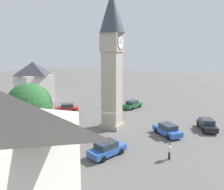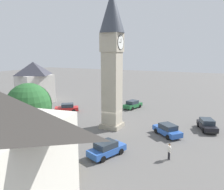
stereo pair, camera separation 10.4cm
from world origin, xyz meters
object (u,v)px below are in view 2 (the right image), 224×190
at_px(car_silver_kerb, 133,104).
at_px(tree, 29,105).
at_px(car_red_corner, 167,130).
at_px(car_black_far, 67,108).
at_px(pedestrian, 169,150).
at_px(building_terrace_right, 34,82).
at_px(car_white_side, 107,149).
at_px(clock_tower, 112,49).
at_px(car_blue_kerb, 207,125).
at_px(car_green_alley, 59,165).

xyz_separation_m(car_silver_kerb, tree, (20.66, -4.84, 3.78)).
distance_m(car_red_corner, car_black_far, 18.97).
height_order(car_red_corner, pedestrian, pedestrian).
xyz_separation_m(car_black_far, building_terrace_right, (-3.96, -11.47, 3.61)).
bearing_deg(car_red_corner, car_silver_kerb, -141.64).
xyz_separation_m(car_red_corner, building_terrace_right, (-7.64, -30.08, 3.61)).
height_order(car_black_far, tree, tree).
relative_size(car_silver_kerb, car_red_corner, 1.04).
relative_size(car_white_side, building_terrace_right, 0.50).
bearing_deg(car_red_corner, tree, -55.90).
bearing_deg(clock_tower, car_red_corner, 91.78).
xyz_separation_m(clock_tower, car_red_corner, (-0.24, 7.73, -10.13)).
bearing_deg(pedestrian, tree, -79.27).
relative_size(pedestrian, tree, 0.24).
bearing_deg(car_black_far, car_blue_kerb, 91.83).
bearing_deg(tree, car_black_far, -159.75).
distance_m(clock_tower, car_black_far, 15.37).
bearing_deg(car_white_side, tree, -84.18).
distance_m(car_silver_kerb, car_white_side, 20.23).
bearing_deg(building_terrace_right, car_blue_kerb, 84.67).
distance_m(clock_tower, car_red_corner, 12.75).
bearing_deg(building_terrace_right, car_black_far, 70.95).
xyz_separation_m(clock_tower, car_silver_kerb, (-11.56, -1.23, -10.13)).
xyz_separation_m(pedestrian, tree, (2.91, -15.35, 3.54)).
bearing_deg(car_red_corner, car_blue_kerb, 134.74).
relative_size(car_black_far, car_green_alley, 1.01).
distance_m(car_white_side, pedestrian, 6.25).
bearing_deg(car_green_alley, building_terrace_right, -131.61).
bearing_deg(pedestrian, car_blue_kerb, 165.00).
bearing_deg(car_white_side, car_silver_kerb, -166.94).
bearing_deg(car_green_alley, car_red_corner, 153.67).
bearing_deg(car_red_corner, car_white_side, -27.62).
distance_m(clock_tower, tree, 12.65).
bearing_deg(pedestrian, clock_tower, -123.72).
relative_size(clock_tower, building_terrace_right, 2.11).
height_order(clock_tower, tree, clock_tower).
relative_size(car_silver_kerb, car_white_side, 0.99).
relative_size(car_green_alley, building_terrace_right, 0.49).
xyz_separation_m(car_black_far, pedestrian, (10.11, 20.15, 0.25)).
distance_m(car_green_alley, tree, 9.06).
xyz_separation_m(car_green_alley, tree, (-3.91, -7.24, 3.78)).
distance_m(clock_tower, car_blue_kerb, 16.52).
bearing_deg(car_red_corner, building_terrace_right, -104.25).
bearing_deg(building_terrace_right, car_green_alley, 48.39).
relative_size(car_silver_kerb, building_terrace_right, 0.50).
bearing_deg(pedestrian, car_green_alley, -49.95).
distance_m(car_black_far, pedestrian, 22.55).
relative_size(clock_tower, car_white_side, 4.19).
height_order(car_blue_kerb, building_terrace_right, building_terrace_right).
height_order(car_white_side, building_terrace_right, building_terrace_right).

